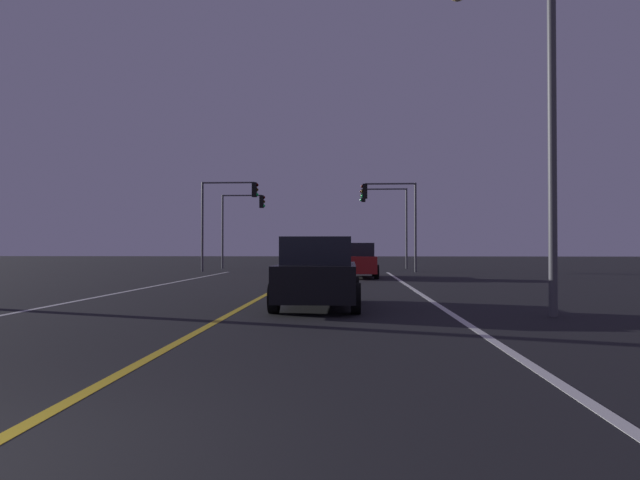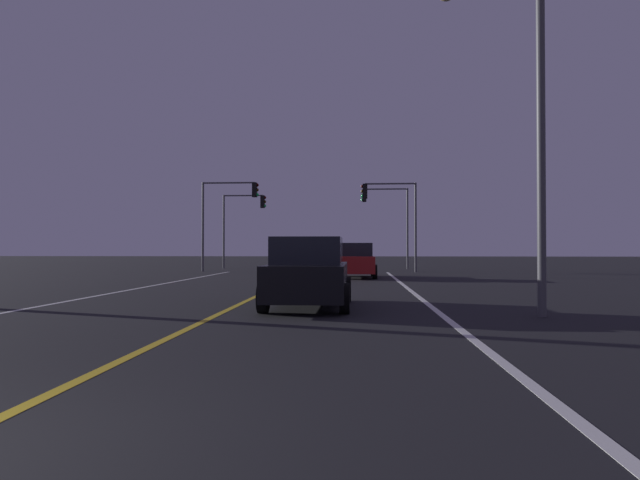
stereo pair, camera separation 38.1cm
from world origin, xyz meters
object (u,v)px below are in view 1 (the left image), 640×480
Objects in this scene: car_ahead_far at (357,261)px; traffic_light_far_right at (384,209)px; car_lead_same_lane at (318,274)px; traffic_light_near_left at (229,205)px; street_lamp_right_near at (525,97)px; traffic_light_near_right at (389,206)px; traffic_light_far_left at (243,214)px.

traffic_light_far_right is at bearing -9.69° from car_ahead_far.
car_lead_same_lane is 0.77× the size of traffic_light_near_left.
street_lamp_right_near reaches higher than traffic_light_far_right.
traffic_light_near_right is at bearing -8.58° from car_lead_same_lane.
traffic_light_far_right is at bearing 0.00° from traffic_light_far_left.
car_ahead_far is 0.60× the size of street_lamp_right_near.
traffic_light_near_right is 0.98× the size of traffic_light_near_left.
car_lead_same_lane is at bearing -75.26° from traffic_light_far_left.
traffic_light_far_right is 27.84m from street_lamp_right_near.
traffic_light_far_left is (-10.09, 0.00, -0.28)m from traffic_light_far_right.
car_lead_same_lane is at bearing 83.10° from traffic_light_far_right.
street_lamp_right_near is at bearing 92.70° from traffic_light_far_right.
traffic_light_near_right is 11.45m from traffic_light_far_left.
street_lamp_right_near is at bearing -108.91° from car_lead_same_lane.
traffic_light_far_left is (-6.91, 26.26, 3.12)m from car_lead_same_lane.
street_lamp_right_near reaches higher than traffic_light_far_left.
traffic_light_far_right is 1.08× the size of traffic_light_far_left.
street_lamp_right_near is at bearing 93.49° from traffic_light_near_right.
traffic_light_near_left is (-7.83, 6.65, 3.33)m from car_ahead_far.
traffic_light_near_left is at bearing -63.31° from street_lamp_right_near.
street_lamp_right_near reaches higher than traffic_light_near_left.
traffic_light_far_left is at bearing 0.00° from traffic_light_far_right.
traffic_light_near_right reaches higher than car_ahead_far.
car_lead_same_lane is at bearing 175.52° from car_ahead_far.
traffic_light_near_right is 0.75× the size of street_lamp_right_near.
traffic_light_near_right is at bearing -86.51° from street_lamp_right_near.
traffic_light_near_right is at bearing -28.71° from traffic_light_far_left.
traffic_light_far_right is (9.90, 5.50, 0.07)m from traffic_light_near_left.
traffic_light_near_left is 24.97m from street_lamp_right_near.
traffic_light_near_right is 9.85m from traffic_light_near_left.
traffic_light_near_right is at bearing 89.51° from traffic_light_far_right.
car_ahead_far is 0.79× the size of traffic_light_near_right.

